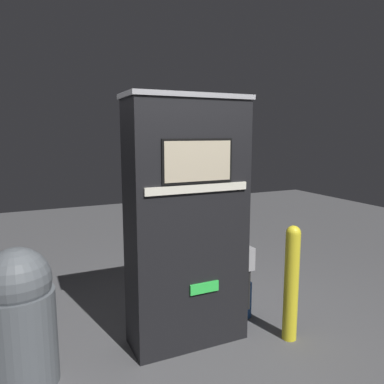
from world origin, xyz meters
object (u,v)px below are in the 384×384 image
gas_pump (187,223)px  safety_bollard (291,281)px  squeegee_bucket (240,299)px  trash_bin (19,317)px

gas_pump → safety_bollard: 1.07m
squeegee_bucket → trash_bin: bearing=-173.8°
trash_bin → squeegee_bucket: trash_bin is taller
safety_bollard → squeegee_bucket: safety_bollard is taller
safety_bollard → trash_bin: 2.24m
trash_bin → squeegee_bucket: bearing=6.2°
safety_bollard → squeegee_bucket: 0.70m
squeegee_bucket → safety_bollard: bearing=-73.3°
gas_pump → safety_bollard: (0.85, -0.38, -0.53)m
trash_bin → safety_bollard: bearing=-9.0°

